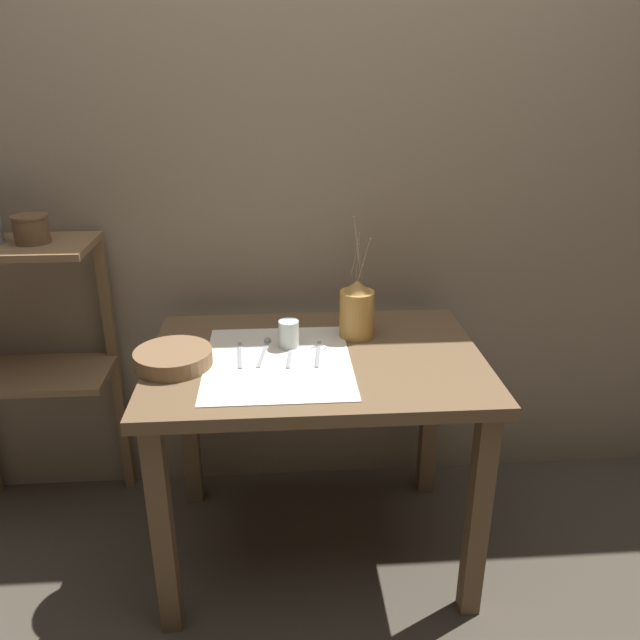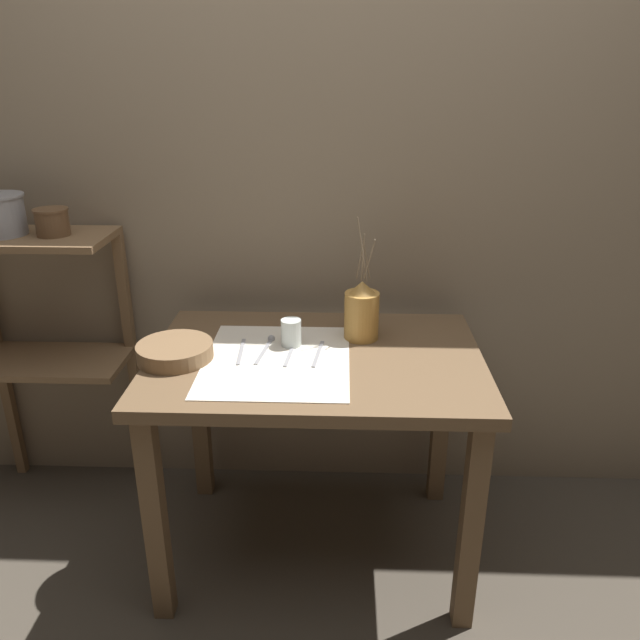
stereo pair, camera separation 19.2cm
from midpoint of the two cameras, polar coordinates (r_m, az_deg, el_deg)
ground_plane at (r=2.40m, az=-2.78°, el=-20.06°), size 12.00×12.00×0.00m
stone_wall_back at (r=2.29m, az=-3.65°, el=11.83°), size 7.00×0.06×2.40m
wooden_table at (r=2.02m, az=-3.11°, el=-6.30°), size 1.05×0.74×0.76m
wooden_shelf_unit at (r=2.46m, az=-27.52°, el=-0.81°), size 0.57×0.30×1.07m
linen_cloth at (r=1.93m, az=-6.70°, el=-3.89°), size 0.45×0.53×0.00m
pitcher_with_flowers at (r=2.06m, az=0.73°, el=0.83°), size 0.11×0.11×0.42m
wooden_bowl at (r=1.96m, az=-16.02°, el=-3.43°), size 0.24×0.24×0.05m
glass_tumbler_near at (r=2.01m, az=-5.61°, el=-1.34°), size 0.07×0.07×0.09m
fork_inner at (r=1.98m, az=-10.10°, el=-3.25°), size 0.02×0.19×0.00m
spoon_outer at (r=2.03m, az=-7.68°, el=-2.42°), size 0.05×0.20×0.02m
fork_outer at (r=1.97m, az=-5.55°, el=-3.19°), size 0.03×0.19×0.00m
knife_center at (r=1.96m, az=-2.97°, el=-3.17°), size 0.03×0.19×0.00m
metal_pot_small at (r=2.29m, az=-27.15°, el=7.46°), size 0.12×0.12×0.09m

